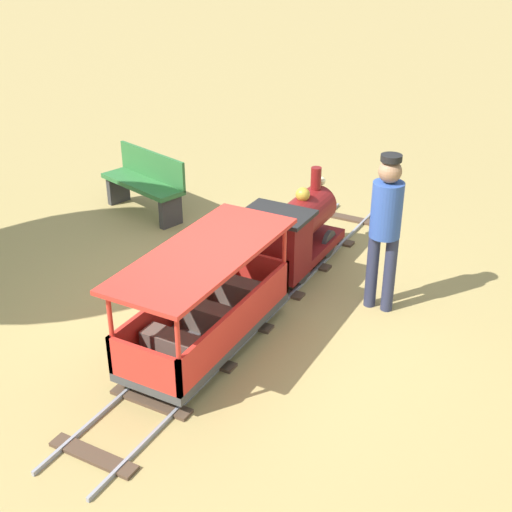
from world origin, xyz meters
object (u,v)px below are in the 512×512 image
at_px(locomotive, 292,231).
at_px(park_bench, 145,183).
at_px(conductor_person, 386,221).
at_px(passenger_car, 207,310).

bearing_deg(locomotive, park_bench, 166.74).
bearing_deg(conductor_person, park_bench, 166.27).
distance_m(locomotive, park_bench, 2.48).
bearing_deg(passenger_car, locomotive, 90.00).
xyz_separation_m(passenger_car, park_bench, (-2.42, 2.32, -0.01)).
height_order(passenger_car, conductor_person, conductor_person).
bearing_deg(locomotive, passenger_car, -90.00).
height_order(locomotive, park_bench, locomotive).
bearing_deg(conductor_person, locomotive, 165.26).
xyz_separation_m(conductor_person, park_bench, (-3.54, 0.86, -0.54)).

